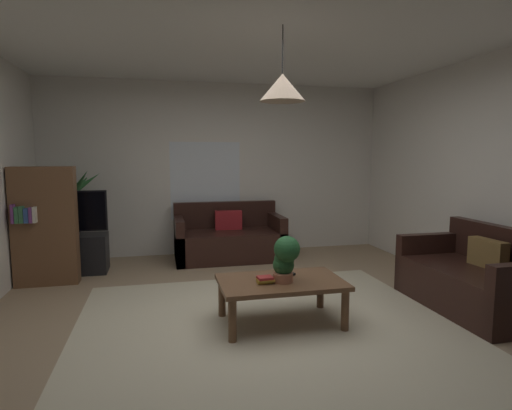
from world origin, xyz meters
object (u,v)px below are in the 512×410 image
couch_under_window (229,240)px  book_on_table_2 (265,278)px  couch_right_side (475,282)px  remote_on_table_0 (288,275)px  tv_stand (71,254)px  tv (69,213)px  book_on_table_1 (265,280)px  bookshelf_corner (45,226)px  coffee_table (281,286)px  potted_plant_on_table (285,258)px  book_on_table_0 (264,282)px  potted_palm_corner (73,219)px  pendant_lamp (282,87)px

couch_under_window → book_on_table_2: bearing=-92.2°
couch_under_window → couch_right_side: bearing=-51.3°
couch_under_window → remote_on_table_0: size_ratio=9.78×
couch_right_side → tv_stand: (-4.18, 2.28, -0.03)m
couch_under_window → tv: (-2.12, -0.30, 0.52)m
book_on_table_1 → book_on_table_2: 0.02m
bookshelf_corner → coffee_table: bearing=-36.3°
potted_plant_on_table → tv_stand: potted_plant_on_table is taller
book_on_table_0 → remote_on_table_0: size_ratio=0.84×
couch_under_window → potted_palm_corner: bearing=174.9°
potted_palm_corner → pendant_lamp: (2.24, -2.68, 1.47)m
couch_under_window → book_on_table_1: 2.55m
book_on_table_0 → pendant_lamp: size_ratio=0.21×
couch_under_window → book_on_table_1: couch_under_window is taller
coffee_table → book_on_table_0: size_ratio=8.35×
book_on_table_1 → tv_stand: (-2.03, 2.26, -0.19)m
potted_plant_on_table → potted_palm_corner: size_ratio=0.30×
tv → bookshelf_corner: 0.48m
tv → potted_palm_corner: 0.53m
coffee_table → potted_palm_corner: potted_palm_corner is taller
bookshelf_corner → tv_stand: bearing=67.8°
remote_on_table_0 → bookshelf_corner: 2.99m
book_on_table_2 → book_on_table_1: bearing=8.0°
coffee_table → bookshelf_corner: bearing=143.7°
tv → bookshelf_corner: size_ratio=0.67×
couch_right_side → potted_palm_corner: size_ratio=1.06×
potted_palm_corner → bookshelf_corner: (-0.13, -0.93, 0.06)m
book_on_table_0 → book_on_table_2: size_ratio=1.02×
tv_stand → pendant_lamp: (2.19, -2.20, 1.86)m
remote_on_table_0 → book_on_table_2: bearing=-92.1°
book_on_table_1 → book_on_table_2: size_ratio=1.13×
couch_under_window → book_on_table_2: 2.55m
couch_under_window → coffee_table: couch_under_window is taller
tv → pendant_lamp: (2.19, -2.18, 1.31)m
book_on_table_2 → coffee_table: bearing=20.7°
book_on_table_0 → pendant_lamp: bearing=17.3°
book_on_table_0 → tv_stand: bearing=131.9°
potted_plant_on_table → pendant_lamp: pendant_lamp is taller
book_on_table_0 → tv_stand: (-2.02, 2.25, -0.17)m
remote_on_table_0 → pendant_lamp: 1.70m
couch_under_window → bookshelf_corner: size_ratio=1.12×
potted_palm_corner → bookshelf_corner: 0.94m
coffee_table → remote_on_table_0: size_ratio=6.99×
couch_under_window → book_on_table_2: size_ratio=11.97×
tv → potted_palm_corner: bearing=95.9°
book_on_table_2 → tv: size_ratio=0.14×
coffee_table → bookshelf_corner: size_ratio=0.80×
coffee_table → potted_palm_corner: 3.50m
couch_under_window → tv_stand: (-2.12, -0.28, -0.03)m
pendant_lamp → book_on_table_1: bearing=-159.1°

